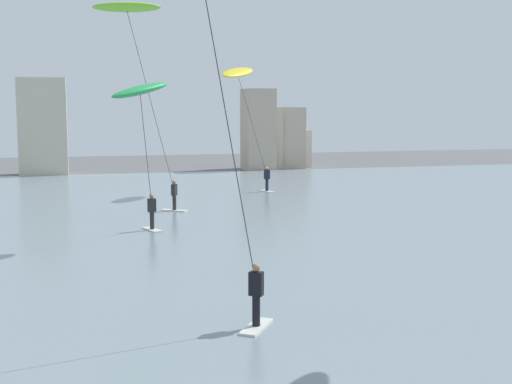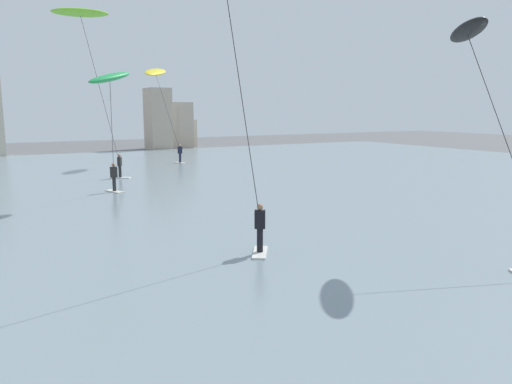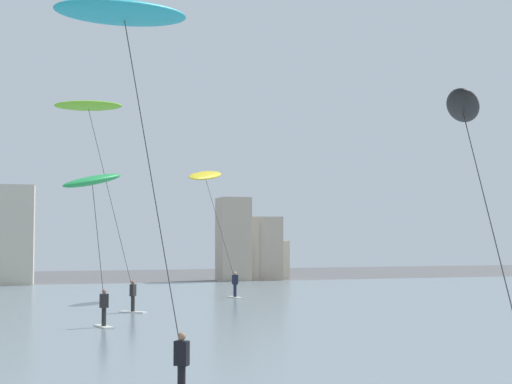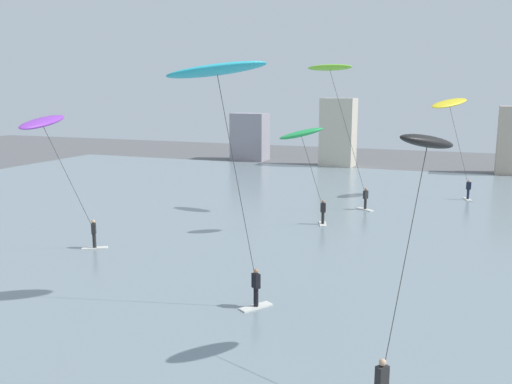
% 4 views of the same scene
% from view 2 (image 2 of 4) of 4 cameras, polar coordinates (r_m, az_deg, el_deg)
% --- Properties ---
extents(water_bay, '(84.00, 52.00, 0.10)m').
position_cam_2_polar(water_bay, '(30.91, -14.21, 0.55)').
color(water_bay, gray).
rests_on(water_bay, ground).
extents(far_shore_buildings, '(38.15, 5.81, 7.99)m').
position_cam_2_polar(far_shore_buildings, '(58.43, -22.30, 7.36)').
color(far_shore_buildings, gray).
rests_on(far_shore_buildings, ground).
extents(kitesurfer_lime, '(4.82, 3.38, 10.57)m').
position_cam_2_polar(kitesurfer_lime, '(32.56, -19.30, 17.43)').
color(kitesurfer_lime, silver).
rests_on(kitesurfer_lime, water_bay).
extents(kitesurfer_green, '(2.80, 4.75, 6.64)m').
position_cam_2_polar(kitesurfer_green, '(26.10, -16.55, 11.06)').
color(kitesurfer_green, silver).
rests_on(kitesurfer_green, water_bay).
extents(kitesurfer_black, '(2.28, 5.11, 7.57)m').
position_cam_2_polar(kitesurfer_black, '(17.67, 24.33, 13.73)').
color(kitesurfer_black, silver).
rests_on(kitesurfer_black, water_bay).
extents(kitesurfer_yellow, '(3.93, 3.65, 8.36)m').
position_cam_2_polar(kitesurfer_yellow, '(42.96, -11.38, 12.83)').
color(kitesurfer_yellow, silver).
rests_on(kitesurfer_yellow, water_bay).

